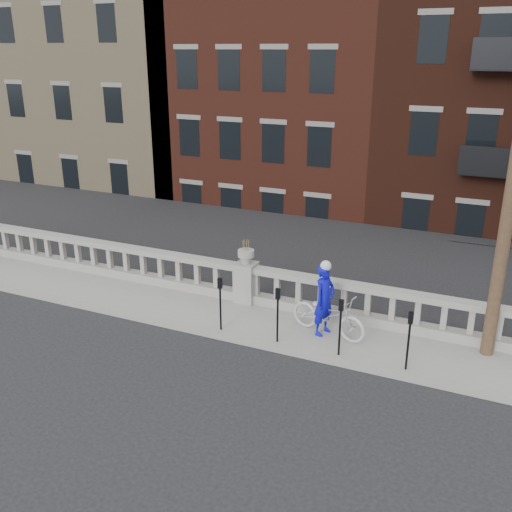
{
  "coord_description": "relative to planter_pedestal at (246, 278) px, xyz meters",
  "views": [
    {
      "loc": [
        6.13,
        -8.95,
        6.67
      ],
      "look_at": [
        0.63,
        3.2,
        1.8
      ],
      "focal_mm": 40.0,
      "sensor_mm": 36.0,
      "label": 1
    }
  ],
  "objects": [
    {
      "name": "ground",
      "position": [
        0.0,
        -3.95,
        -0.83
      ],
      "size": [
        120.0,
        120.0,
        0.0
      ],
      "primitive_type": "plane",
      "color": "black",
      "rests_on": "ground"
    },
    {
      "name": "sidewalk",
      "position": [
        0.0,
        -0.95,
        -0.76
      ],
      "size": [
        32.0,
        2.2,
        0.15
      ],
      "primitive_type": "cube",
      "color": "gray",
      "rests_on": "ground"
    },
    {
      "name": "balustrade",
      "position": [
        0.0,
        0.0,
        -0.19
      ],
      "size": [
        28.0,
        0.34,
        1.03
      ],
      "color": "gray",
      "rests_on": "sidewalk"
    },
    {
      "name": "planter_pedestal",
      "position": [
        0.0,
        0.0,
        0.0
      ],
      "size": [
        0.55,
        0.55,
        1.76
      ],
      "color": "gray",
      "rests_on": "sidewalk"
    },
    {
      "name": "lower_level",
      "position": [
        0.56,
        19.09,
        1.8
      ],
      "size": [
        80.0,
        44.0,
        20.8
      ],
      "color": "#605E59",
      "rests_on": "ground"
    },
    {
      "name": "parking_meter_b",
      "position": [
        0.16,
        -1.8,
        0.17
      ],
      "size": [
        0.1,
        0.09,
        1.36
      ],
      "color": "black",
      "rests_on": "sidewalk"
    },
    {
      "name": "parking_meter_c",
      "position": [
        1.66,
        -1.8,
        0.17
      ],
      "size": [
        0.1,
        0.09,
        1.36
      ],
      "color": "black",
      "rests_on": "sidewalk"
    },
    {
      "name": "parking_meter_d",
      "position": [
        3.16,
        -1.8,
        0.17
      ],
      "size": [
        0.1,
        0.09,
        1.36
      ],
      "color": "black",
      "rests_on": "sidewalk"
    },
    {
      "name": "parking_meter_e",
      "position": [
        4.66,
        -1.8,
        0.17
      ],
      "size": [
        0.1,
        0.09,
        1.36
      ],
      "color": "black",
      "rests_on": "sidewalk"
    },
    {
      "name": "bicycle",
      "position": [
        2.63,
        -0.94,
        -0.16
      ],
      "size": [
        2.07,
        1.13,
        1.03
      ],
      "primitive_type": "imported",
      "rotation": [
        0.0,
        0.0,
        1.34
      ],
      "color": "beige",
      "rests_on": "sidewalk"
    },
    {
      "name": "cyclist",
      "position": [
        2.51,
        -0.95,
        0.21
      ],
      "size": [
        0.6,
        0.75,
        1.77
      ],
      "primitive_type": "imported",
      "rotation": [
        0.0,
        0.0,
        1.25
      ],
      "color": "#0C0CB5",
      "rests_on": "sidewalk"
    }
  ]
}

